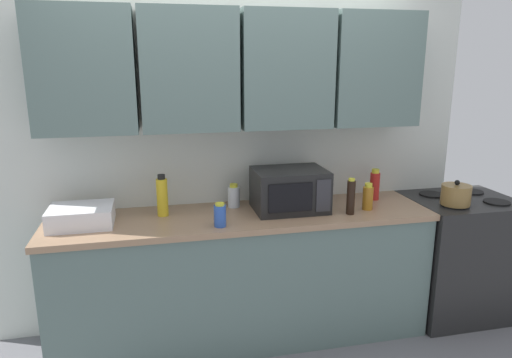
# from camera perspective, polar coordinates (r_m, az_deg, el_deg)

# --- Properties ---
(wall_back_with_cabinets) EXTENTS (3.40, 0.38, 2.60)m
(wall_back_with_cabinets) POSITION_cam_1_polar(r_m,az_deg,el_deg) (3.17, -2.56, 8.74)
(wall_back_with_cabinets) COLOR silver
(wall_back_with_cabinets) RESTS_ON ground_plane
(counter_run) EXTENTS (2.53, 0.63, 0.90)m
(counter_run) POSITION_cam_1_polar(r_m,az_deg,el_deg) (3.26, -1.59, -11.80)
(counter_run) COLOR slate
(counter_run) RESTS_ON ground_plane
(stove_range) EXTENTS (0.76, 0.64, 0.91)m
(stove_range) POSITION_cam_1_polar(r_m,az_deg,el_deg) (3.88, 23.41, -8.61)
(stove_range) COLOR black
(stove_range) RESTS_ON ground_plane
(kettle) EXTENTS (0.20, 0.20, 0.18)m
(kettle) POSITION_cam_1_polar(r_m,az_deg,el_deg) (3.51, 23.33, -1.78)
(kettle) COLOR olive
(kettle) RESTS_ON stove_range
(microwave) EXTENTS (0.48, 0.37, 0.28)m
(microwave) POSITION_cam_1_polar(r_m,az_deg,el_deg) (3.14, 4.15, -1.34)
(microwave) COLOR black
(microwave) RESTS_ON counter_run
(dish_rack) EXTENTS (0.38, 0.30, 0.12)m
(dish_rack) POSITION_cam_1_polar(r_m,az_deg,el_deg) (3.05, -20.64, -4.27)
(dish_rack) COLOR silver
(dish_rack) RESTS_ON counter_run
(bottle_amber_vinegar) EXTENTS (0.07, 0.07, 0.18)m
(bottle_amber_vinegar) POSITION_cam_1_polar(r_m,az_deg,el_deg) (3.24, 13.56, -2.19)
(bottle_amber_vinegar) COLOR #AD701E
(bottle_amber_vinegar) RESTS_ON counter_run
(bottle_blue_cleaner) EXTENTS (0.07, 0.07, 0.15)m
(bottle_blue_cleaner) POSITION_cam_1_polar(r_m,az_deg,el_deg) (2.84, -4.44, -4.45)
(bottle_blue_cleaner) COLOR #2D56B7
(bottle_blue_cleaner) RESTS_ON counter_run
(bottle_yellow_mustard) EXTENTS (0.07, 0.07, 0.28)m
(bottle_yellow_mustard) POSITION_cam_1_polar(r_m,az_deg,el_deg) (3.08, -11.44, -2.10)
(bottle_yellow_mustard) COLOR gold
(bottle_yellow_mustard) RESTS_ON counter_run
(bottle_clear_tall) EXTENTS (0.08, 0.08, 0.16)m
(bottle_clear_tall) POSITION_cam_1_polar(r_m,az_deg,el_deg) (3.21, -2.74, -2.12)
(bottle_clear_tall) COLOR silver
(bottle_clear_tall) RESTS_ON counter_run
(bottle_soy_dark) EXTENTS (0.05, 0.05, 0.24)m
(bottle_soy_dark) POSITION_cam_1_polar(r_m,az_deg,el_deg) (3.11, 11.56, -2.15)
(bottle_soy_dark) COLOR black
(bottle_soy_dark) RESTS_ON counter_run
(bottle_red_sauce) EXTENTS (0.07, 0.07, 0.23)m
(bottle_red_sauce) POSITION_cam_1_polar(r_m,az_deg,el_deg) (3.48, 14.36, -0.72)
(bottle_red_sauce) COLOR red
(bottle_red_sauce) RESTS_ON counter_run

